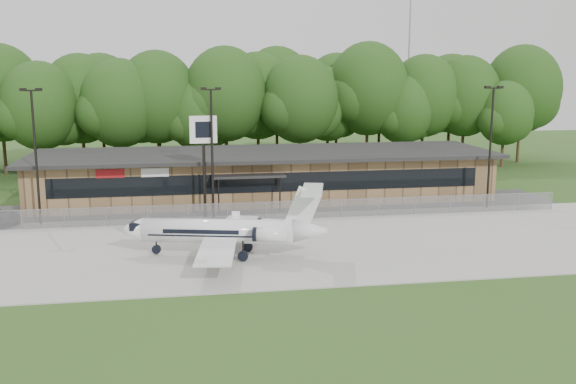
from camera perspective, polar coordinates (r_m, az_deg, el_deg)
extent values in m
plane|color=#304E1C|center=(35.73, 2.84, -8.05)|extent=(160.00, 160.00, 0.00)
cube|color=#9E9B93|center=(43.22, 0.60, -4.61)|extent=(64.00, 18.00, 0.08)
cube|color=#383835|center=(54.26, -1.51, -1.41)|extent=(50.00, 9.00, 0.06)
cube|color=olive|center=(58.27, -2.13, 1.41)|extent=(40.00, 10.00, 4.00)
cube|color=black|center=(53.31, -1.44, 0.85)|extent=(36.00, 0.08, 1.60)
cube|color=black|center=(57.46, -2.08, 3.44)|extent=(41.00, 11.50, 0.30)
cube|color=black|center=(52.39, -3.53, 1.43)|extent=(6.00, 1.60, 0.20)
cube|color=maroon|center=(52.92, -15.53, 1.59)|extent=(2.20, 0.06, 0.70)
cube|color=silver|center=(52.66, -11.74, 1.71)|extent=(2.20, 0.06, 0.70)
cube|color=gray|center=(49.75, -0.80, -1.70)|extent=(46.00, 0.03, 1.50)
cube|color=gray|center=(49.60, -0.80, -0.85)|extent=(46.00, 0.04, 0.04)
cylinder|color=gray|center=(86.13, 10.67, 11.31)|extent=(0.20, 0.20, 25.00)
cylinder|color=black|center=(51.10, -21.49, 2.72)|extent=(0.18, 0.18, 10.00)
cube|color=black|center=(50.70, -21.89, 8.38)|extent=(1.20, 0.12, 0.12)
cube|color=black|center=(50.81, -22.50, 8.42)|extent=(0.45, 0.30, 0.22)
cube|color=black|center=(50.58, -21.28, 8.49)|extent=(0.45, 0.30, 0.22)
cylinder|color=black|center=(50.00, -6.75, 3.24)|extent=(0.18, 0.18, 10.00)
cube|color=black|center=(49.59, -6.88, 9.03)|extent=(1.20, 0.12, 0.12)
cube|color=black|center=(49.57, -7.53, 9.10)|extent=(0.45, 0.30, 0.22)
cube|color=black|center=(49.62, -6.24, 9.13)|extent=(0.45, 0.30, 0.22)
cylinder|color=black|center=(55.97, 17.53, 3.62)|extent=(0.18, 0.18, 10.00)
cube|color=black|center=(55.60, 17.83, 8.79)|extent=(1.20, 0.12, 0.12)
cube|color=black|center=(55.35, 17.32, 8.88)|extent=(0.45, 0.30, 0.22)
cube|color=black|center=(55.85, 18.34, 8.84)|extent=(0.45, 0.30, 0.22)
cylinder|color=white|center=(40.17, -6.23, -3.57)|extent=(9.52, 3.71, 1.51)
cone|color=white|center=(41.57, -13.93, -3.34)|extent=(2.19, 1.92, 1.51)
cone|color=white|center=(39.49, 2.02, -3.55)|extent=(2.38, 1.96, 1.51)
cube|color=white|center=(37.24, -6.38, -5.41)|extent=(3.36, 5.99, 0.11)
cube|color=white|center=(43.16, -4.85, -3.11)|extent=(3.36, 5.99, 0.11)
cylinder|color=white|center=(38.52, -1.57, -3.92)|extent=(2.22, 1.32, 0.85)
cylinder|color=white|center=(40.79, -1.23, -3.08)|extent=(2.22, 1.32, 0.85)
cube|color=white|center=(39.20, 1.34, -1.61)|extent=(2.28, 0.68, 2.84)
cube|color=white|center=(38.93, 2.18, 0.08)|extent=(2.22, 4.51, 0.09)
cube|color=black|center=(41.31, -13.08, -3.01)|extent=(1.19, 1.32, 0.47)
cube|color=black|center=(40.23, -3.80, -5.39)|extent=(1.27, 2.38, 0.66)
cylinder|color=black|center=(41.40, -11.61, -5.12)|extent=(0.68, 0.68, 0.21)
cylinder|color=black|center=(50.44, -7.46, 1.95)|extent=(0.24, 0.24, 7.66)
cube|color=silver|center=(50.05, -7.55, 5.53)|extent=(2.12, 0.37, 2.11)
cube|color=black|center=(49.93, -7.53, 5.51)|extent=(1.25, 0.12, 1.25)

